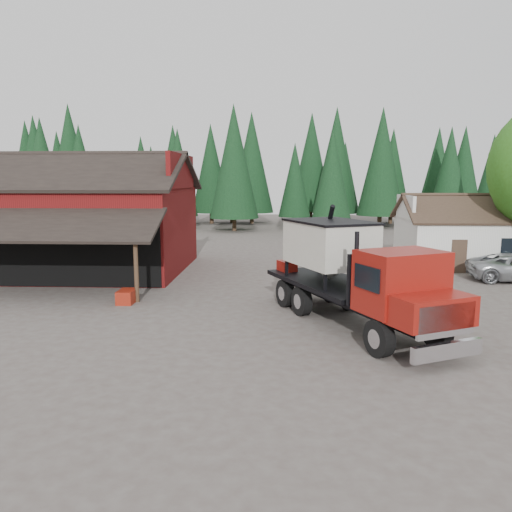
{
  "coord_description": "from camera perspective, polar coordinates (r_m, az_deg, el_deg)",
  "views": [
    {
      "loc": [
        0.81,
        -19.72,
        5.51
      ],
      "look_at": [
        -0.3,
        4.37,
        1.8
      ],
      "focal_mm": 35.0,
      "sensor_mm": 36.0,
      "label": 1
    }
  ],
  "objects": [
    {
      "name": "feed_truck",
      "position": [
        19.14,
        11.03,
        -1.69
      ],
      "size": [
        6.59,
        10.13,
        4.49
      ],
      "rotation": [
        0.0,
        0.0,
        0.44
      ],
      "color": "black",
      "rests_on": "ground"
    },
    {
      "name": "red_barn",
      "position": [
        32.01,
        -19.06,
        3.21
      ],
      "size": [
        12.8,
        13.63,
        7.18
      ],
      "color": "#611011",
      "rests_on": "ground"
    },
    {
      "name": "near_pine_d",
      "position": [
        53.97,
        -2.54,
        10.73
      ],
      "size": [
        5.28,
        5.28,
        13.4
      ],
      "color": "#382619",
      "rests_on": "ground"
    },
    {
      "name": "equip_box",
      "position": [
        23.22,
        -14.54,
        -4.51
      ],
      "size": [
        0.72,
        1.11,
        0.6
      ],
      "primitive_type": "cube",
      "rotation": [
        0.0,
        0.0,
        -0.02
      ],
      "color": "maroon",
      "rests_on": "ground"
    },
    {
      "name": "conifer_backdrop",
      "position": [
        61.97,
        1.87,
        3.63
      ],
      "size": [
        76.0,
        16.0,
        16.0
      ],
      "primitive_type": null,
      "color": "black",
      "rests_on": "ground"
    },
    {
      "name": "ground",
      "position": [
        20.49,
        0.27,
        -6.85
      ],
      "size": [
        120.0,
        120.0,
        0.0
      ],
      "primitive_type": "plane",
      "color": "#4D413C",
      "rests_on": "ground"
    },
    {
      "name": "near_pine_b",
      "position": [
        49.99,
        8.69,
        9.08
      ],
      "size": [
        3.96,
        3.96,
        10.4
      ],
      "color": "#382619",
      "rests_on": "ground"
    },
    {
      "name": "near_pine_a",
      "position": [
        52.9,
        -23.22,
        9.0
      ],
      "size": [
        4.4,
        4.4,
        11.4
      ],
      "color": "#382619",
      "rests_on": "ground"
    },
    {
      "name": "farmhouse",
      "position": [
        35.13,
        22.92,
        1.77
      ],
      "size": [
        8.6,
        6.42,
        4.65
      ],
      "color": "silver",
      "rests_on": "ground"
    }
  ]
}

